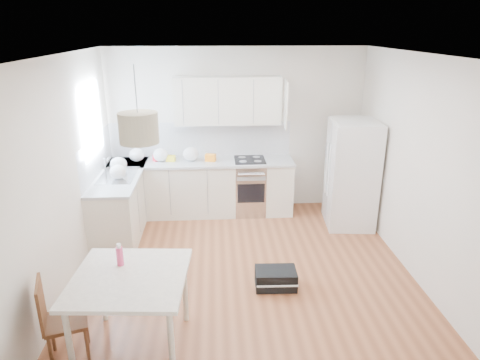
# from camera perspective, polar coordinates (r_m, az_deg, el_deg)

# --- Properties ---
(floor) EXTENTS (4.20, 4.20, 0.00)m
(floor) POSITION_cam_1_polar(r_m,az_deg,el_deg) (5.74, 0.72, -11.54)
(floor) COLOR brown
(floor) RESTS_ON ground
(ceiling) EXTENTS (4.20, 4.20, 0.00)m
(ceiling) POSITION_cam_1_polar(r_m,az_deg,el_deg) (4.92, 0.86, 16.45)
(ceiling) COLOR white
(ceiling) RESTS_ON wall_back
(wall_back) EXTENTS (4.20, 0.00, 4.20)m
(wall_back) POSITION_cam_1_polar(r_m,az_deg,el_deg) (7.19, -0.47, 6.63)
(wall_back) COLOR silver
(wall_back) RESTS_ON floor
(wall_left) EXTENTS (0.00, 4.20, 4.20)m
(wall_left) POSITION_cam_1_polar(r_m,az_deg,el_deg) (5.44, -21.86, 0.82)
(wall_left) COLOR silver
(wall_left) RESTS_ON floor
(wall_right) EXTENTS (0.00, 4.20, 4.20)m
(wall_right) POSITION_cam_1_polar(r_m,az_deg,el_deg) (5.72, 22.27, 1.66)
(wall_right) COLOR silver
(wall_right) RESTS_ON floor
(window_glassblock) EXTENTS (0.02, 1.00, 1.00)m
(window_glassblock) POSITION_cam_1_polar(r_m,az_deg,el_deg) (6.40, -19.17, 7.56)
(window_glassblock) COLOR #BFE0F9
(window_glassblock) RESTS_ON wall_left
(cabinets_back) EXTENTS (3.00, 0.60, 0.88)m
(cabinets_back) POSITION_cam_1_polar(r_m,az_deg,el_deg) (7.16, -5.12, -1.12)
(cabinets_back) COLOR silver
(cabinets_back) RESTS_ON floor
(cabinets_left) EXTENTS (0.60, 1.80, 0.88)m
(cabinets_left) POSITION_cam_1_polar(r_m,az_deg,el_deg) (6.76, -15.47, -3.12)
(cabinets_left) COLOR silver
(cabinets_left) RESTS_ON floor
(counter_back) EXTENTS (3.02, 0.64, 0.04)m
(counter_back) POSITION_cam_1_polar(r_m,az_deg,el_deg) (7.01, -5.23, 2.40)
(counter_back) COLOR silver
(counter_back) RESTS_ON cabinets_back
(counter_left) EXTENTS (0.64, 1.82, 0.04)m
(counter_left) POSITION_cam_1_polar(r_m,az_deg,el_deg) (6.60, -15.83, 0.57)
(counter_left) COLOR silver
(counter_left) RESTS_ON cabinets_left
(backsplash_back) EXTENTS (3.00, 0.01, 0.58)m
(backsplash_back) POSITION_cam_1_polar(r_m,az_deg,el_deg) (7.21, -5.25, 5.44)
(backsplash_back) COLOR white
(backsplash_back) RESTS_ON wall_back
(backsplash_left) EXTENTS (0.01, 1.80, 0.58)m
(backsplash_left) POSITION_cam_1_polar(r_m,az_deg,el_deg) (6.58, -18.59, 3.06)
(backsplash_left) COLOR white
(backsplash_left) RESTS_ON wall_left
(upper_cabinets) EXTENTS (1.70, 0.32, 0.75)m
(upper_cabinets) POSITION_cam_1_polar(r_m,az_deg,el_deg) (6.93, -1.67, 10.54)
(upper_cabinets) COLOR silver
(upper_cabinets) RESTS_ON wall_back
(range_oven) EXTENTS (0.50, 0.61, 0.88)m
(range_oven) POSITION_cam_1_polar(r_m,az_deg,el_deg) (7.18, 1.28, -0.98)
(range_oven) COLOR #B4B6B9
(range_oven) RESTS_ON floor
(sink) EXTENTS (0.50, 0.80, 0.16)m
(sink) POSITION_cam_1_polar(r_m,az_deg,el_deg) (6.54, -15.93, 0.55)
(sink) COLOR #B4B6B9
(sink) RESTS_ON counter_left
(refrigerator) EXTENTS (0.88, 0.90, 1.66)m
(refrigerator) POSITION_cam_1_polar(r_m,az_deg,el_deg) (6.86, 14.75, 0.82)
(refrigerator) COLOR white
(refrigerator) RESTS_ON floor
(dining_table) EXTENTS (1.11, 1.11, 0.82)m
(dining_table) POSITION_cam_1_polar(r_m,az_deg,el_deg) (4.21, -14.44, -13.37)
(dining_table) COLOR #BDB1A2
(dining_table) RESTS_ON floor
(dining_chair) EXTENTS (0.46, 0.46, 0.87)m
(dining_chair) POSITION_cam_1_polar(r_m,az_deg,el_deg) (4.46, -22.18, -16.82)
(dining_chair) COLOR #523118
(dining_chair) RESTS_ON floor
(drink_bottle) EXTENTS (0.08, 0.08, 0.23)m
(drink_bottle) POSITION_cam_1_polar(r_m,az_deg,el_deg) (4.30, -15.75, -9.54)
(drink_bottle) COLOR #E84073
(drink_bottle) RESTS_ON dining_table
(gym_bag) EXTENTS (0.50, 0.34, 0.23)m
(gym_bag) POSITION_cam_1_polar(r_m,az_deg,el_deg) (5.32, 4.78, -12.93)
(gym_bag) COLOR black
(gym_bag) RESTS_ON floor
(pendant_lamp) EXTENTS (0.35, 0.35, 0.26)m
(pendant_lamp) POSITION_cam_1_polar(r_m,az_deg,el_deg) (3.73, -13.36, 6.78)
(pendant_lamp) COLOR beige
(pendant_lamp) RESTS_ON ceiling
(grocery_bag_a) EXTENTS (0.24, 0.20, 0.21)m
(grocery_bag_a) POSITION_cam_1_polar(r_m,az_deg,el_deg) (7.12, -13.63, 3.26)
(grocery_bag_a) COLOR white
(grocery_bag_a) RESTS_ON counter_back
(grocery_bag_b) EXTENTS (0.24, 0.20, 0.21)m
(grocery_bag_b) POSITION_cam_1_polar(r_m,az_deg,el_deg) (7.05, -10.55, 3.30)
(grocery_bag_b) COLOR white
(grocery_bag_b) RESTS_ON counter_back
(grocery_bag_c) EXTENTS (0.25, 0.22, 0.23)m
(grocery_bag_c) POSITION_cam_1_polar(r_m,az_deg,el_deg) (6.99, -6.59, 3.44)
(grocery_bag_c) COLOR white
(grocery_bag_c) RESTS_ON counter_back
(grocery_bag_d) EXTENTS (0.25, 0.21, 0.22)m
(grocery_bag_d) POSITION_cam_1_polar(r_m,az_deg,el_deg) (6.69, -15.89, 2.03)
(grocery_bag_d) COLOR white
(grocery_bag_d) RESTS_ON counter_back
(grocery_bag_e) EXTENTS (0.24, 0.20, 0.21)m
(grocery_bag_e) POSITION_cam_1_polar(r_m,az_deg,el_deg) (6.36, -15.96, 1.04)
(grocery_bag_e) COLOR white
(grocery_bag_e) RESTS_ON counter_left
(snack_orange) EXTENTS (0.19, 0.14, 0.12)m
(snack_orange) POSITION_cam_1_polar(r_m,az_deg,el_deg) (6.97, -3.95, 3.00)
(snack_orange) COLOR orange
(snack_orange) RESTS_ON counter_back
(snack_yellow) EXTENTS (0.16, 0.12, 0.10)m
(snack_yellow) POSITION_cam_1_polar(r_m,az_deg,el_deg) (7.04, -9.22, 2.87)
(snack_yellow) COLOR yellow
(snack_yellow) RESTS_ON counter_back
(snack_red) EXTENTS (0.17, 0.16, 0.10)m
(snack_red) POSITION_cam_1_polar(r_m,az_deg,el_deg) (7.11, -10.91, 2.93)
(snack_red) COLOR red
(snack_red) RESTS_ON counter_back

